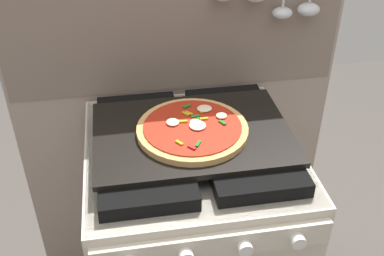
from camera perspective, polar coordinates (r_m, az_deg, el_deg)
kitchen_backsplash at (r=1.63m, az=-1.82°, el=2.61°), size 1.10×0.09×1.55m
stove at (r=1.60m, az=0.01°, el=-14.25°), size 0.60×0.64×0.90m
baking_tray at (r=1.29m, az=0.00°, el=-0.66°), size 0.54×0.38×0.02m
pizza_left at (r=1.27m, az=0.20°, el=-0.09°), size 0.31×0.31×0.03m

